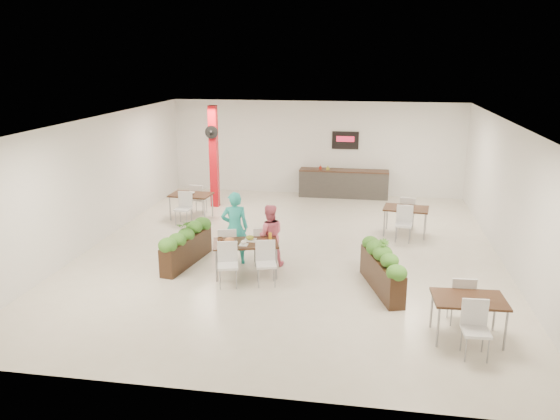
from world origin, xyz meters
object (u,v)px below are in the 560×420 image
object	(u,v)px
side_table_a	(191,198)
planter_left	(186,242)
red_column	(214,156)
service_counter	(344,183)
diner_woman	(269,235)
side_table_c	(469,305)
main_table	(245,247)
diner_man	(235,228)
side_table_b	(406,212)
planter_right	(382,267)

from	to	relation	value
side_table_a	planter_left	bearing A→B (deg)	-69.09
red_column	service_counter	xyz separation A→B (m)	(4.00, 1.86, -1.15)
diner_woman	side_table_c	xyz separation A→B (m)	(3.93, -2.82, -0.09)
planter_left	side_table_c	size ratio (longest dim) A/B	1.23
main_table	diner_woman	distance (m)	0.78
main_table	side_table_a	size ratio (longest dim) A/B	1.14
main_table	red_column	bearing A→B (deg)	112.32
main_table	diner_man	distance (m)	0.80
main_table	side_table_b	world-z (taller)	same
planter_right	side_table_c	world-z (taller)	planter_right
planter_right	service_counter	bearing A→B (deg)	98.71
red_column	main_table	world-z (taller)	red_column
planter_left	side_table_c	bearing A→B (deg)	-23.90
diner_woman	planter_left	world-z (taller)	diner_woman
side_table_b	main_table	bearing A→B (deg)	-128.67
red_column	diner_man	bearing A→B (deg)	-68.94
planter_left	planter_right	size ratio (longest dim) A/B	1.00
red_column	planter_right	distance (m)	7.83
side_table_b	diner_man	bearing A→B (deg)	-137.45
service_counter	planter_right	bearing A→B (deg)	-81.29
service_counter	diner_man	xyz separation A→B (m)	(-2.16, -6.64, 0.36)
service_counter	planter_left	xyz separation A→B (m)	(-3.25, -6.88, 0.03)
planter_right	side_table_b	xyz separation A→B (m)	(0.68, 3.80, 0.12)
side_table_b	planter_left	bearing A→B (deg)	-141.59
diner_woman	red_column	bearing A→B (deg)	-76.12
service_counter	main_table	xyz separation A→B (m)	(-1.77, -7.30, 0.14)
diner_woman	side_table_a	size ratio (longest dim) A/B	0.87
diner_woman	planter_left	size ratio (longest dim) A/B	0.71
diner_man	planter_left	world-z (taller)	diner_man
side_table_a	side_table_b	distance (m)	6.18
red_column	planter_right	size ratio (longest dim) A/B	1.59
red_column	side_table_c	bearing A→B (deg)	-49.14
planter_right	planter_left	bearing A→B (deg)	170.23
diner_man	planter_left	bearing A→B (deg)	-2.73
red_column	planter_right	xyz separation A→B (m)	(5.17, -5.78, -1.13)
main_table	service_counter	bearing A→B (deg)	76.38
red_column	diner_woman	size ratio (longest dim) A/B	2.22
main_table	side_table_c	world-z (taller)	same
red_column	side_table_c	size ratio (longest dim) A/B	1.95
planter_right	side_table_c	bearing A→B (deg)	-52.43
diner_man	diner_woman	size ratio (longest dim) A/B	1.19
main_table	diner_woman	xyz separation A→B (m)	(0.41, 0.66, 0.08)
side_table_c	planter_left	bearing A→B (deg)	153.17
diner_woman	side_table_b	distance (m)	4.26
planter_left	side_table_a	xyz separation A→B (m)	(-1.05, 3.54, 0.11)
diner_man	service_counter	bearing A→B (deg)	-123.06
planter_left	side_table_b	xyz separation A→B (m)	(5.11, 3.03, 0.11)
side_table_b	red_column	bearing A→B (deg)	169.01
side_table_c	red_column	bearing A→B (deg)	127.93
planter_left	planter_right	xyz separation A→B (m)	(4.43, -0.76, -0.01)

